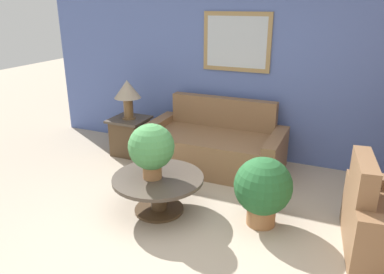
% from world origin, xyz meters
% --- Properties ---
extents(ground_plane, '(20.00, 20.00, 0.00)m').
position_xyz_m(ground_plane, '(0.00, 0.00, 0.00)').
color(ground_plane, tan).
extents(wall_back, '(6.98, 0.09, 2.60)m').
position_xyz_m(wall_back, '(-0.01, 2.66, 1.31)').
color(wall_back, '#5166A8').
rests_on(wall_back, ground_plane).
extents(couch_main, '(1.95, 0.99, 0.93)m').
position_xyz_m(couch_main, '(-0.40, 2.06, 0.30)').
color(couch_main, brown).
rests_on(couch_main, ground_plane).
extents(coffee_table, '(1.02, 1.02, 0.43)m').
position_xyz_m(coffee_table, '(-0.54, 0.65, 0.31)').
color(coffee_table, '#4C3823').
rests_on(coffee_table, ground_plane).
extents(side_table, '(0.55, 0.55, 0.58)m').
position_xyz_m(side_table, '(-1.75, 1.98, 0.29)').
color(side_table, '#4C3823').
rests_on(side_table, ground_plane).
extents(table_lamp, '(0.40, 0.40, 0.59)m').
position_xyz_m(table_lamp, '(-1.75, 1.98, 0.99)').
color(table_lamp, brown).
rests_on(table_lamp, side_table).
extents(potted_plant_on_table, '(0.50, 0.50, 0.62)m').
position_xyz_m(potted_plant_on_table, '(-0.58, 0.61, 0.78)').
color(potted_plant_on_table, '#9E6B42').
rests_on(potted_plant_on_table, coffee_table).
extents(potted_plant_floor, '(0.61, 0.61, 0.76)m').
position_xyz_m(potted_plant_floor, '(0.59, 0.85, 0.42)').
color(potted_plant_floor, '#9E6B42').
rests_on(potted_plant_floor, ground_plane).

